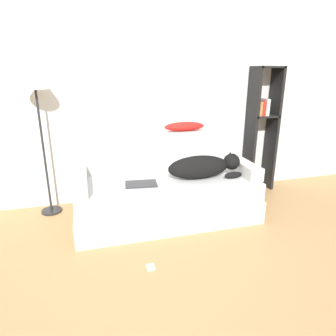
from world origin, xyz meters
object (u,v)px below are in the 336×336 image
(laptop, at_px, (141,184))
(floor_lamp, at_px, (35,88))
(couch, at_px, (166,198))
(bookshelf, at_px, (262,124))
(throw_pillow, at_px, (184,126))
(power_adapter, at_px, (151,267))
(dog, at_px, (204,167))

(laptop, distance_m, floor_lamp, 1.42)
(couch, relative_size, bookshelf, 1.20)
(couch, relative_size, throw_pillow, 3.96)
(bookshelf, relative_size, floor_lamp, 0.99)
(bookshelf, height_order, floor_lamp, floor_lamp)
(laptop, relative_size, power_adapter, 5.50)
(throw_pillow, bearing_deg, dog, -82.66)
(couch, bearing_deg, bookshelf, 18.93)
(laptop, xyz_separation_m, power_adapter, (-0.07, -0.75, -0.43))
(bookshelf, bearing_deg, floor_lamp, -179.22)
(laptop, xyz_separation_m, throw_pillow, (0.62, 0.50, 0.46))
(throw_pillow, bearing_deg, couch, -130.01)
(couch, height_order, dog, dog)
(floor_lamp, relative_size, power_adapter, 26.13)
(floor_lamp, bearing_deg, laptop, -30.38)
(dog, height_order, floor_lamp, floor_lamp)
(dog, height_order, bookshelf, bookshelf)
(dog, distance_m, laptop, 0.69)
(dog, bearing_deg, floor_lamp, 161.93)
(dog, relative_size, power_adapter, 13.19)
(couch, height_order, floor_lamp, floor_lamp)
(bookshelf, xyz_separation_m, power_adapter, (-1.77, -1.34, -0.86))
(laptop, bearing_deg, bookshelf, 25.88)
(throw_pillow, bearing_deg, laptop, -140.92)
(couch, distance_m, floor_lamp, 1.73)
(couch, bearing_deg, laptop, -160.06)
(dog, distance_m, power_adapter, 1.21)
(throw_pillow, height_order, bookshelf, bookshelf)
(dog, bearing_deg, throw_pillow, 97.34)
(power_adapter, bearing_deg, bookshelf, 37.09)
(couch, xyz_separation_m, dog, (0.40, -0.08, 0.35))
(couch, height_order, throw_pillow, throw_pillow)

